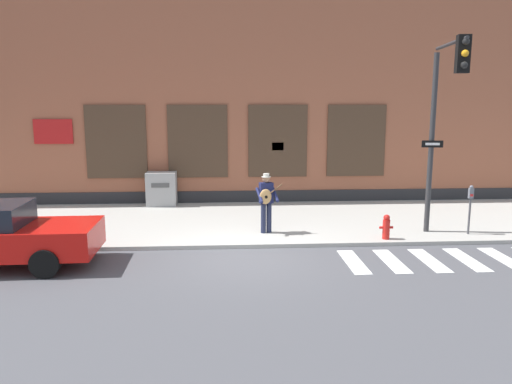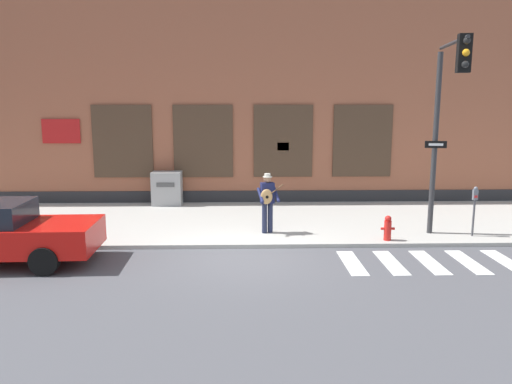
# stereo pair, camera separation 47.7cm
# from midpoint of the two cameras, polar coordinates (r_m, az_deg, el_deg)

# --- Properties ---
(ground_plane) EXTENTS (160.00, 160.00, 0.00)m
(ground_plane) POSITION_cam_midpoint_polar(r_m,az_deg,el_deg) (12.70, -2.30, -7.57)
(ground_plane) COLOR #4C4C51
(sidewalk) EXTENTS (28.00, 5.88, 0.11)m
(sidewalk) POSITION_cam_midpoint_polar(r_m,az_deg,el_deg) (16.32, -2.59, -3.36)
(sidewalk) COLOR #ADAAA3
(sidewalk) RESTS_ON ground
(building_backdrop) EXTENTS (28.00, 4.06, 8.42)m
(building_backdrop) POSITION_cam_midpoint_polar(r_m,az_deg,el_deg) (20.80, -2.92, 11.07)
(building_backdrop) COLOR #99563D
(building_backdrop) RESTS_ON ground
(crosswalk) EXTENTS (5.20, 1.90, 0.01)m
(crosswalk) POSITION_cam_midpoint_polar(r_m,az_deg,el_deg) (13.34, 20.13, -7.31)
(crosswalk) COLOR silver
(crosswalk) RESTS_ON ground
(busker) EXTENTS (0.77, 0.63, 1.75)m
(busker) POSITION_cam_midpoint_polar(r_m,az_deg,el_deg) (14.45, 0.23, -0.85)
(busker) COLOR #1E233D
(busker) RESTS_ON sidewalk
(traffic_light) EXTENTS (0.76, 2.56, 5.33)m
(traffic_light) POSITION_cam_midpoint_polar(r_m,az_deg,el_deg) (14.24, 19.71, 9.14)
(traffic_light) COLOR #2D2D30
(traffic_light) RESTS_ON sidewalk
(parking_meter) EXTENTS (0.13, 0.11, 1.44)m
(parking_meter) POSITION_cam_midpoint_polar(r_m,az_deg,el_deg) (15.52, 22.49, -1.07)
(parking_meter) COLOR #47474C
(parking_meter) RESTS_ON sidewalk
(utility_box) EXTENTS (1.09, 0.70, 1.24)m
(utility_box) POSITION_cam_midpoint_polar(r_m,az_deg,el_deg) (18.80, -11.45, 0.35)
(utility_box) COLOR #9E9E9E
(utility_box) RESTS_ON sidewalk
(fire_hydrant) EXTENTS (0.38, 0.20, 0.70)m
(fire_hydrant) POSITION_cam_midpoint_polar(r_m,az_deg,el_deg) (14.35, 13.74, -3.91)
(fire_hydrant) COLOR red
(fire_hydrant) RESTS_ON sidewalk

